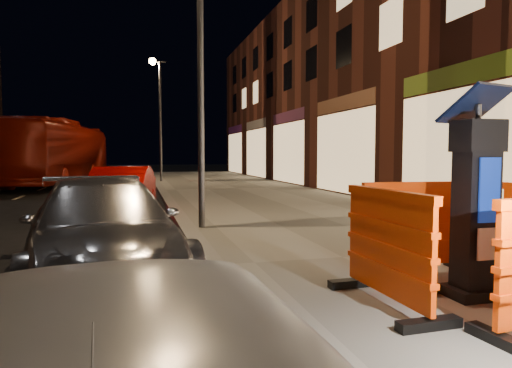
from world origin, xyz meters
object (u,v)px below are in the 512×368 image
object	(u,v)px
barrier_kerbside	(387,248)
car_silver	(103,279)
bus_doubledecker	(56,185)
parking_kiosk	(476,199)
car_red	(121,217)
barrier_back	(417,227)

from	to	relation	value
barrier_kerbside	car_silver	distance (m)	3.48
bus_doubledecker	parking_kiosk	bearing A→B (deg)	-63.23
parking_kiosk	bus_doubledecker	world-z (taller)	parking_kiosk
barrier_kerbside	car_red	world-z (taller)	barrier_kerbside
barrier_kerbside	car_red	size ratio (longest dim) A/B	0.37
parking_kiosk	car_silver	size ratio (longest dim) A/B	0.45
parking_kiosk	barrier_kerbside	distance (m)	1.04
barrier_kerbside	bus_doubledecker	distance (m)	21.24
bus_doubledecker	barrier_kerbside	bearing A→B (deg)	-65.65
parking_kiosk	car_red	size ratio (longest dim) A/B	0.51
parking_kiosk	barrier_back	xyz separation A→B (m)	(0.00, 0.95, -0.43)
parking_kiosk	car_silver	xyz separation A→B (m)	(-3.61, 2.15, -1.12)
barrier_kerbside	car_red	bearing A→B (deg)	16.54
car_silver	car_red	bearing A→B (deg)	81.59
car_silver	barrier_kerbside	bearing A→B (deg)	-46.97
barrier_back	bus_doubledecker	bearing A→B (deg)	112.90
parking_kiosk	barrier_kerbside	size ratio (longest dim) A/B	1.40
parking_kiosk	barrier_back	bearing A→B (deg)	89.97
parking_kiosk	car_silver	distance (m)	4.34
barrier_back	bus_doubledecker	distance (m)	20.64
parking_kiosk	barrier_back	distance (m)	1.04
car_red	bus_doubledecker	bearing A→B (deg)	113.45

